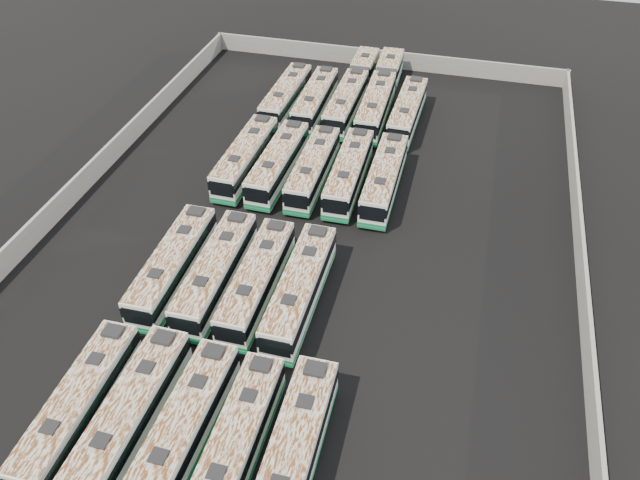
% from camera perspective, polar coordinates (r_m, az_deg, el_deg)
% --- Properties ---
extents(ground, '(140.00, 140.00, 0.00)m').
position_cam_1_polar(ground, '(53.43, -1.26, -0.14)').
color(ground, black).
rests_on(ground, ground).
extents(perimeter_wall, '(45.20, 73.20, 2.20)m').
position_cam_1_polar(perimeter_wall, '(52.73, -1.28, 0.77)').
color(perimeter_wall, slate).
rests_on(perimeter_wall, ground).
extents(bus_front_far_left, '(2.69, 11.82, 3.32)m').
position_cam_1_polar(bus_front_far_left, '(42.69, -21.14, -13.91)').
color(bus_front_far_left, silver).
rests_on(bus_front_far_left, ground).
extents(bus_front_left, '(2.71, 12.33, 3.47)m').
position_cam_1_polar(bus_front_left, '(41.10, -17.03, -15.18)').
color(bus_front_left, silver).
rests_on(bus_front_left, ground).
extents(bus_front_center, '(2.73, 12.10, 3.40)m').
position_cam_1_polar(bus_front_center, '(39.76, -12.43, -16.69)').
color(bus_front_center, silver).
rests_on(bus_front_center, ground).
extents(bus_front_right, '(2.60, 11.86, 3.34)m').
position_cam_1_polar(bus_front_right, '(38.74, -7.74, -18.14)').
color(bus_front_right, silver).
rests_on(bus_front_right, ground).
extents(bus_front_far_right, '(2.78, 12.33, 3.46)m').
position_cam_1_polar(bus_front_far_right, '(38.07, -2.47, -19.03)').
color(bus_front_far_right, silver).
rests_on(bus_front_far_right, ground).
extents(bus_midfront_far_left, '(2.78, 12.11, 3.40)m').
position_cam_1_polar(bus_midfront_far_left, '(49.91, -13.28, -2.23)').
color(bus_midfront_far_left, silver).
rests_on(bus_midfront_far_left, ground).
extents(bus_midfront_left, '(2.73, 12.15, 3.41)m').
position_cam_1_polar(bus_midfront_left, '(48.62, -9.49, -2.92)').
color(bus_midfront_left, silver).
rests_on(bus_midfront_left, ground).
extents(bus_midfront_center, '(2.62, 11.93, 3.36)m').
position_cam_1_polar(bus_midfront_center, '(47.55, -5.78, -3.72)').
color(bus_midfront_center, silver).
rests_on(bus_midfront_center, ground).
extents(bus_midfront_right, '(2.62, 12.28, 3.46)m').
position_cam_1_polar(bus_midfront_right, '(46.60, -1.85, -4.51)').
color(bus_midfront_right, silver).
rests_on(bus_midfront_right, ground).
extents(bus_midback_far_left, '(2.73, 12.16, 3.42)m').
position_cam_1_polar(bus_midback_far_left, '(61.43, -6.82, 7.52)').
color(bus_midback_far_left, silver).
rests_on(bus_midback_far_left, ground).
extents(bus_midback_left, '(2.78, 12.05, 3.38)m').
position_cam_1_polar(bus_midback_left, '(60.30, -3.86, 7.03)').
color(bus_midback_left, silver).
rests_on(bus_midback_left, ground).
extents(bus_midback_center, '(2.56, 11.77, 3.31)m').
position_cam_1_polar(bus_midback_center, '(59.44, -0.65, 6.55)').
color(bus_midback_center, silver).
rests_on(bus_midback_center, ground).
extents(bus_midback_right, '(2.77, 12.03, 3.38)m').
position_cam_1_polar(bus_midback_right, '(58.89, 2.65, 6.19)').
color(bus_midback_right, silver).
rests_on(bus_midback_right, ground).
extents(bus_midback_far_right, '(2.61, 12.04, 3.39)m').
position_cam_1_polar(bus_midback_far_right, '(58.29, 5.89, 5.62)').
color(bus_midback_far_right, silver).
rests_on(bus_midback_far_right, ground).
extents(bus_back_far_left, '(2.71, 11.93, 3.35)m').
position_cam_1_polar(bus_back_far_left, '(72.36, -3.11, 13.01)').
color(bus_back_far_left, silver).
rests_on(bus_back_far_left, ground).
extents(bus_back_left, '(2.62, 11.85, 3.33)m').
position_cam_1_polar(bus_back_left, '(71.43, -0.44, 12.68)').
color(bus_back_left, silver).
rests_on(bus_back_left, ground).
extents(bus_back_center, '(2.64, 18.60, 3.37)m').
position_cam_1_polar(bus_back_center, '(73.62, 2.99, 13.51)').
color(bus_back_center, silver).
rests_on(bus_back_center, ground).
extents(bus_back_right, '(2.99, 19.17, 3.47)m').
position_cam_1_polar(bus_back_right, '(73.12, 5.56, 13.23)').
color(bus_back_right, silver).
rests_on(bus_back_right, ground).
extents(bus_back_far_right, '(2.75, 11.89, 3.34)m').
position_cam_1_polar(bus_back_far_right, '(69.75, 7.98, 11.57)').
color(bus_back_far_right, silver).
rests_on(bus_back_far_right, ground).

